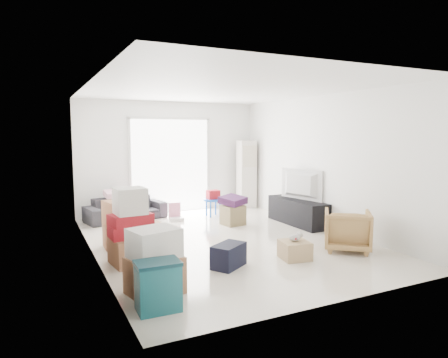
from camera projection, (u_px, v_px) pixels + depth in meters
name	position (u px, v px, depth m)	size (l,w,h in m)	color
room_shell	(223.00, 166.00, 7.10)	(4.98, 6.48, 3.18)	silver
sliding_door	(171.00, 162.00, 9.78)	(2.10, 0.04, 2.33)	white
ac_tower	(247.00, 174.00, 10.37)	(0.45, 0.30, 1.75)	beige
tv_console	(298.00, 212.00, 8.53)	(0.48, 1.59, 0.53)	black
television	(298.00, 196.00, 8.49)	(1.11, 0.64, 0.15)	black
sofa	(126.00, 205.00, 8.92)	(1.76, 0.51, 0.69)	#2B2B30
pillow_left	(113.00, 187.00, 8.81)	(0.41, 0.32, 0.13)	#EBACBC
pillow_right	(136.00, 186.00, 8.98)	(0.39, 0.31, 0.13)	#EBACBC
armchair	(347.00, 228.00, 6.61)	(0.72, 0.67, 0.74)	#A8734A
storage_bins	(158.00, 286.00, 4.35)	(0.49, 0.35, 0.56)	#175A63
box_stack_a	(155.00, 263.00, 4.80)	(0.70, 0.63, 0.80)	#9C6946
box_stack_b	(131.00, 231.00, 5.90)	(0.65, 0.62, 1.14)	#9C6946
box_stack_c	(120.00, 224.00, 6.79)	(0.55, 0.55, 0.80)	#9C6946
loose_box	(152.00, 232.00, 7.15)	(0.40, 0.40, 0.33)	#9C6946
duffel_bag	(229.00, 256.00, 5.78)	(0.53, 0.32, 0.34)	black
ottoman	(233.00, 215.00, 8.47)	(0.42, 0.42, 0.42)	olive
blanket	(233.00, 202.00, 8.44)	(0.46, 0.46, 0.14)	#401C47
kids_table	(213.00, 198.00, 9.33)	(0.48, 0.48, 0.61)	blue
toy_walker	(176.00, 216.00, 8.90)	(0.30, 0.27, 0.39)	silver
wood_crate	(295.00, 250.00, 6.17)	(0.42, 0.42, 0.28)	tan
plush_bunny	(296.00, 237.00, 6.16)	(0.26, 0.16, 0.13)	#B2ADA8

